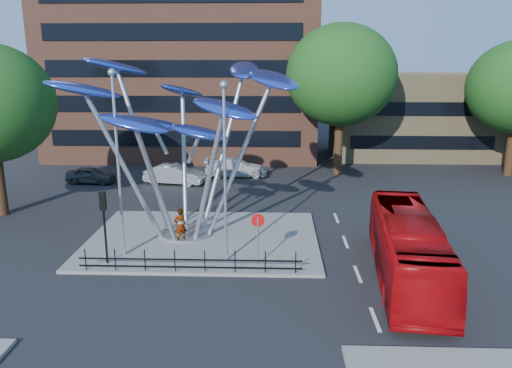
{
  "coord_description": "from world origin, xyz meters",
  "views": [
    {
      "loc": [
        2.69,
        -18.8,
        9.42
      ],
      "look_at": [
        1.86,
        4.0,
        3.62
      ],
      "focal_mm": 35.0,
      "sensor_mm": 36.0,
      "label": 1
    }
  ],
  "objects_px": {
    "street_lamp_right": "(225,157)",
    "pedestrian": "(180,225)",
    "parked_car_right": "(236,167)",
    "leaf_sculpture": "(181,109)",
    "traffic_light_island": "(104,212)",
    "no_entry_sign_island": "(258,231)",
    "parked_car_left": "(91,175)",
    "parked_car_mid": "(174,174)",
    "tree_right": "(341,75)",
    "red_bus": "(407,248)",
    "street_lamp_left": "(117,149)"
  },
  "relations": [
    {
      "from": "street_lamp_right",
      "to": "pedestrian",
      "type": "bearing_deg",
      "value": 138.14
    },
    {
      "from": "parked_car_right",
      "to": "leaf_sculpture",
      "type": "bearing_deg",
      "value": 169.9
    },
    {
      "from": "traffic_light_island",
      "to": "no_entry_sign_island",
      "type": "xyz_separation_m",
      "value": [
        7.0,
        0.02,
        -0.8
      ]
    },
    {
      "from": "parked_car_left",
      "to": "parked_car_right",
      "type": "relative_size",
      "value": 0.74
    },
    {
      "from": "street_lamp_right",
      "to": "parked_car_mid",
      "type": "height_order",
      "value": "street_lamp_right"
    },
    {
      "from": "tree_right",
      "to": "pedestrian",
      "type": "xyz_separation_m",
      "value": [
        -10.07,
        -16.7,
        -6.98
      ]
    },
    {
      "from": "traffic_light_island",
      "to": "parked_car_left",
      "type": "height_order",
      "value": "traffic_light_island"
    },
    {
      "from": "tree_right",
      "to": "no_entry_sign_island",
      "type": "relative_size",
      "value": 4.94
    },
    {
      "from": "red_bus",
      "to": "parked_car_left",
      "type": "relative_size",
      "value": 2.76
    },
    {
      "from": "parked_car_mid",
      "to": "street_lamp_left",
      "type": "bearing_deg",
      "value": -169.36
    },
    {
      "from": "no_entry_sign_island",
      "to": "red_bus",
      "type": "height_order",
      "value": "red_bus"
    },
    {
      "from": "tree_right",
      "to": "traffic_light_island",
      "type": "height_order",
      "value": "tree_right"
    },
    {
      "from": "street_lamp_left",
      "to": "parked_car_left",
      "type": "xyz_separation_m",
      "value": [
        -6.84,
        14.5,
        -4.72
      ]
    },
    {
      "from": "pedestrian",
      "to": "parked_car_mid",
      "type": "relative_size",
      "value": 0.4
    },
    {
      "from": "leaf_sculpture",
      "to": "no_entry_sign_island",
      "type": "xyz_separation_m",
      "value": [
        4.07,
        -4.16,
        -5.06
      ]
    },
    {
      "from": "leaf_sculpture",
      "to": "street_lamp_left",
      "type": "bearing_deg",
      "value": -127.4
    },
    {
      "from": "red_bus",
      "to": "parked_car_right",
      "type": "distance_m",
      "value": 21.13
    },
    {
      "from": "pedestrian",
      "to": "tree_right",
      "type": "bearing_deg",
      "value": -146.2
    },
    {
      "from": "parked_car_left",
      "to": "parked_car_mid",
      "type": "bearing_deg",
      "value": -84.53
    },
    {
      "from": "leaf_sculpture",
      "to": "parked_car_left",
      "type": "bearing_deg",
      "value": 129.32
    },
    {
      "from": "leaf_sculpture",
      "to": "street_lamp_right",
      "type": "bearing_deg",
      "value": -55.09
    },
    {
      "from": "red_bus",
      "to": "traffic_light_island",
      "type": "bearing_deg",
      "value": -177.2
    },
    {
      "from": "street_lamp_left",
      "to": "parked_car_mid",
      "type": "xyz_separation_m",
      "value": [
        -0.38,
        14.5,
        -4.6
      ]
    },
    {
      "from": "no_entry_sign_island",
      "to": "parked_car_right",
      "type": "relative_size",
      "value": 0.48
    },
    {
      "from": "street_lamp_left",
      "to": "tree_right",
      "type": "bearing_deg",
      "value": 55.95
    },
    {
      "from": "parked_car_left",
      "to": "red_bus",
      "type": "bearing_deg",
      "value": -124.05
    },
    {
      "from": "no_entry_sign_island",
      "to": "pedestrian",
      "type": "bearing_deg",
      "value": 145.6
    },
    {
      "from": "tree_right",
      "to": "parked_car_mid",
      "type": "bearing_deg",
      "value": -162.75
    },
    {
      "from": "traffic_light_island",
      "to": "parked_car_mid",
      "type": "height_order",
      "value": "traffic_light_island"
    },
    {
      "from": "pedestrian",
      "to": "parked_car_mid",
      "type": "bearing_deg",
      "value": -102.6
    },
    {
      "from": "tree_right",
      "to": "no_entry_sign_island",
      "type": "height_order",
      "value": "tree_right"
    },
    {
      "from": "no_entry_sign_island",
      "to": "parked_car_mid",
      "type": "distance_m",
      "value": 16.98
    },
    {
      "from": "pedestrian",
      "to": "parked_car_right",
      "type": "relative_size",
      "value": 0.36
    },
    {
      "from": "tree_right",
      "to": "parked_car_right",
      "type": "height_order",
      "value": "tree_right"
    },
    {
      "from": "parked_car_left",
      "to": "parked_car_mid",
      "type": "relative_size",
      "value": 0.82
    },
    {
      "from": "leaf_sculpture",
      "to": "pedestrian",
      "type": "bearing_deg",
      "value": -90.16
    },
    {
      "from": "parked_car_mid",
      "to": "tree_right",
      "type": "bearing_deg",
      "value": -63.63
    },
    {
      "from": "street_lamp_right",
      "to": "no_entry_sign_island",
      "type": "bearing_deg",
      "value": -17.87
    },
    {
      "from": "traffic_light_island",
      "to": "parked_car_mid",
      "type": "relative_size",
      "value": 0.75
    },
    {
      "from": "street_lamp_right",
      "to": "parked_car_right",
      "type": "height_order",
      "value": "street_lamp_right"
    },
    {
      "from": "street_lamp_left",
      "to": "parked_car_left",
      "type": "height_order",
      "value": "street_lamp_left"
    },
    {
      "from": "no_entry_sign_island",
      "to": "parked_car_right",
      "type": "xyz_separation_m",
      "value": [
        -2.38,
        18.27,
        -1.08
      ]
    },
    {
      "from": "street_lamp_right",
      "to": "no_entry_sign_island",
      "type": "relative_size",
      "value": 3.39
    },
    {
      "from": "parked_car_left",
      "to": "traffic_light_island",
      "type": "bearing_deg",
      "value": -152.28
    },
    {
      "from": "leaf_sculpture",
      "to": "parked_car_right",
      "type": "bearing_deg",
      "value": 83.2
    },
    {
      "from": "street_lamp_right",
      "to": "street_lamp_left",
      "type": "bearing_deg",
      "value": 174.29
    },
    {
      "from": "leaf_sculpture",
      "to": "parked_car_left",
      "type": "height_order",
      "value": "leaf_sculpture"
    },
    {
      "from": "tree_right",
      "to": "traffic_light_island",
      "type": "relative_size",
      "value": 3.54
    },
    {
      "from": "street_lamp_left",
      "to": "parked_car_right",
      "type": "height_order",
      "value": "street_lamp_left"
    },
    {
      "from": "traffic_light_island",
      "to": "parked_car_mid",
      "type": "bearing_deg",
      "value": 89.57
    }
  ]
}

